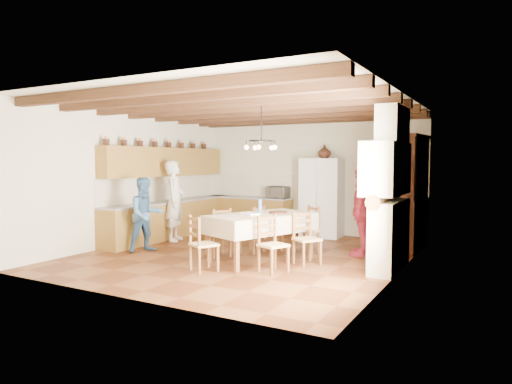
# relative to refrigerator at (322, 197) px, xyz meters

# --- Properties ---
(floor) EXTENTS (6.00, 6.50, 0.02)m
(floor) POSITION_rel_refrigerator_xyz_m (-0.55, -2.90, -0.98)
(floor) COLOR #4D2410
(floor) RESTS_ON ground
(ceiling) EXTENTS (6.00, 6.50, 0.02)m
(ceiling) POSITION_rel_refrigerator_xyz_m (-0.55, -2.90, 2.04)
(ceiling) COLOR white
(ceiling) RESTS_ON ground
(wall_back) EXTENTS (6.00, 0.02, 3.00)m
(wall_back) POSITION_rel_refrigerator_xyz_m (-0.55, 0.36, 0.53)
(wall_back) COLOR silver
(wall_back) RESTS_ON ground
(wall_front) EXTENTS (6.00, 0.02, 3.00)m
(wall_front) POSITION_rel_refrigerator_xyz_m (-0.55, -6.16, 0.53)
(wall_front) COLOR silver
(wall_front) RESTS_ON ground
(wall_left) EXTENTS (0.02, 6.50, 3.00)m
(wall_left) POSITION_rel_refrigerator_xyz_m (-3.56, -2.90, 0.53)
(wall_left) COLOR silver
(wall_left) RESTS_ON ground
(wall_right) EXTENTS (0.02, 6.50, 3.00)m
(wall_right) POSITION_rel_refrigerator_xyz_m (2.46, -2.90, 0.53)
(wall_right) COLOR silver
(wall_right) RESTS_ON ground
(ceiling_beams) EXTENTS (6.00, 6.30, 0.16)m
(ceiling_beams) POSITION_rel_refrigerator_xyz_m (-0.55, -2.90, 1.94)
(ceiling_beams) COLOR #341B12
(ceiling_beams) RESTS_ON ground
(lower_cabinets_left) EXTENTS (0.60, 4.30, 0.86)m
(lower_cabinets_left) POSITION_rel_refrigerator_xyz_m (-3.25, -1.85, -0.54)
(lower_cabinets_left) COLOR brown
(lower_cabinets_left) RESTS_ON ground
(lower_cabinets_back) EXTENTS (2.30, 0.60, 0.86)m
(lower_cabinets_back) POSITION_rel_refrigerator_xyz_m (-2.10, 0.05, -0.54)
(lower_cabinets_back) COLOR brown
(lower_cabinets_back) RESTS_ON ground
(countertop_left) EXTENTS (0.62, 4.30, 0.04)m
(countertop_left) POSITION_rel_refrigerator_xyz_m (-3.25, -1.85, -0.09)
(countertop_left) COLOR gray
(countertop_left) RESTS_ON lower_cabinets_left
(countertop_back) EXTENTS (2.34, 0.62, 0.04)m
(countertop_back) POSITION_rel_refrigerator_xyz_m (-2.10, 0.05, -0.09)
(countertop_back) COLOR gray
(countertop_back) RESTS_ON lower_cabinets_back
(backsplash_left) EXTENTS (0.03, 4.30, 0.60)m
(backsplash_left) POSITION_rel_refrigerator_xyz_m (-3.54, -1.85, 0.23)
(backsplash_left) COLOR beige
(backsplash_left) RESTS_ON ground
(backsplash_back) EXTENTS (2.30, 0.03, 0.60)m
(backsplash_back) POSITION_rel_refrigerator_xyz_m (-2.10, 0.34, 0.23)
(backsplash_back) COLOR beige
(backsplash_back) RESTS_ON ground
(upper_cabinets) EXTENTS (0.35, 4.20, 0.70)m
(upper_cabinets) POSITION_rel_refrigerator_xyz_m (-3.38, -1.85, 0.88)
(upper_cabinets) COLOR brown
(upper_cabinets) RESTS_ON ground
(fireplace) EXTENTS (0.56, 1.60, 2.80)m
(fireplace) POSITION_rel_refrigerator_xyz_m (2.17, -2.70, 0.43)
(fireplace) COLOR beige
(fireplace) RESTS_ON ground
(wall_picture) EXTENTS (0.34, 0.03, 0.42)m
(wall_picture) POSITION_rel_refrigerator_xyz_m (1.00, 0.33, 0.88)
(wall_picture) COLOR black
(wall_picture) RESTS_ON ground
(refrigerator) EXTENTS (1.01, 0.85, 1.94)m
(refrigerator) POSITION_rel_refrigerator_xyz_m (0.00, 0.00, 0.00)
(refrigerator) COLOR white
(refrigerator) RESTS_ON floor
(hutch) EXTENTS (0.65, 1.37, 2.42)m
(hutch) POSITION_rel_refrigerator_xyz_m (2.20, -0.72, 0.24)
(hutch) COLOR #331C10
(hutch) RESTS_ON floor
(dining_table) EXTENTS (1.70, 2.26, 0.88)m
(dining_table) POSITION_rel_refrigerator_xyz_m (-0.02, -3.17, -0.17)
(dining_table) COLOR beige
(dining_table) RESTS_ON floor
(chandelier) EXTENTS (0.47, 0.47, 0.03)m
(chandelier) POSITION_rel_refrigerator_xyz_m (-0.02, -3.17, 1.28)
(chandelier) COLOR black
(chandelier) RESTS_ON ground
(chair_left_near) EXTENTS (0.55, 0.56, 0.96)m
(chair_left_near) POSITION_rel_refrigerator_xyz_m (-0.95, -3.24, -0.49)
(chair_left_near) COLOR brown
(chair_left_near) RESTS_ON floor
(chair_left_far) EXTENTS (0.44, 0.46, 0.96)m
(chair_left_far) POSITION_rel_refrigerator_xyz_m (-0.56, -2.57, -0.49)
(chair_left_far) COLOR brown
(chair_left_far) RESTS_ON floor
(chair_right_near) EXTENTS (0.53, 0.54, 0.96)m
(chair_right_near) POSITION_rel_refrigerator_xyz_m (0.58, -3.86, -0.49)
(chair_right_near) COLOR brown
(chair_right_near) RESTS_ON floor
(chair_right_far) EXTENTS (0.57, 0.57, 0.96)m
(chair_right_far) POSITION_rel_refrigerator_xyz_m (0.86, -3.05, -0.49)
(chair_right_far) COLOR brown
(chair_right_far) RESTS_ON floor
(chair_end_near) EXTENTS (0.56, 0.55, 0.96)m
(chair_end_near) POSITION_rel_refrigerator_xyz_m (-0.49, -4.36, -0.49)
(chair_end_near) COLOR brown
(chair_end_near) RESTS_ON floor
(chair_end_far) EXTENTS (0.57, 0.57, 0.96)m
(chair_end_far) POSITION_rel_refrigerator_xyz_m (0.44, -2.07, -0.49)
(chair_end_far) COLOR brown
(chair_end_far) RESTS_ON floor
(person_man) EXTENTS (0.69, 0.81, 1.89)m
(person_man) POSITION_rel_refrigerator_xyz_m (-2.80, -2.28, -0.02)
(person_man) COLOR silver
(person_man) RESTS_ON floor
(person_woman_blue) EXTENTS (0.84, 0.92, 1.54)m
(person_woman_blue) POSITION_rel_refrigerator_xyz_m (-2.52, -3.57, -0.20)
(person_woman_blue) COLOR #3C6693
(person_woman_blue) RESTS_ON floor
(person_woman_red) EXTENTS (0.56, 1.09, 1.78)m
(person_woman_red) POSITION_rel_refrigerator_xyz_m (1.51, -1.81, -0.08)
(person_woman_red) COLOR #A42534
(person_woman_red) RESTS_ON floor
(microwave) EXTENTS (0.58, 0.42, 0.30)m
(microwave) POSITION_rel_refrigerator_xyz_m (-1.26, 0.05, 0.08)
(microwave) COLOR silver
(microwave) RESTS_ON countertop_back
(fridge_vase) EXTENTS (0.40, 0.40, 0.33)m
(fridge_vase) POSITION_rel_refrigerator_xyz_m (0.04, 0.00, 1.13)
(fridge_vase) COLOR #331C10
(fridge_vase) RESTS_ON refrigerator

